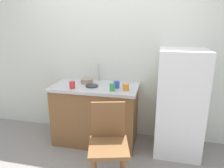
# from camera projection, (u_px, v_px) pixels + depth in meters

# --- Properties ---
(back_wall) EXTENTS (4.80, 0.10, 2.53)m
(back_wall) POSITION_uv_depth(u_px,v_px,m) (110.00, 53.00, 3.03)
(back_wall) COLOR silver
(back_wall) RESTS_ON ground_plane
(cabinet_base) EXTENTS (1.15, 0.60, 0.82)m
(cabinet_base) POSITION_uv_depth(u_px,v_px,m) (96.00, 115.00, 2.97)
(cabinet_base) COLOR brown
(cabinet_base) RESTS_ON ground_plane
(countertop) EXTENTS (1.19, 0.64, 0.04)m
(countertop) POSITION_uv_depth(u_px,v_px,m) (95.00, 87.00, 2.85)
(countertop) COLOR #B7B7BC
(countertop) RESTS_ON cabinet_base
(faucet) EXTENTS (0.02, 0.02, 0.25)m
(faucet) POSITION_uv_depth(u_px,v_px,m) (99.00, 72.00, 3.05)
(faucet) COLOR #B7B7BC
(faucet) RESTS_ON countertop
(refrigerator) EXTENTS (0.58, 0.58, 1.38)m
(refrigerator) POSITION_uv_depth(u_px,v_px,m) (179.00, 103.00, 2.66)
(refrigerator) COLOR white
(refrigerator) RESTS_ON ground_plane
(chair) EXTENTS (0.49, 0.49, 0.89)m
(chair) POSITION_uv_depth(u_px,v_px,m) (108.00, 141.00, 2.13)
(chair) COLOR brown
(chair) RESTS_ON ground_plane
(terracotta_bowl) EXTENTS (0.18, 0.18, 0.06)m
(terracotta_bowl) POSITION_uv_depth(u_px,v_px,m) (87.00, 81.00, 2.96)
(terracotta_bowl) COLOR gray
(terracotta_bowl) RESTS_ON countertop
(hotplate) EXTENTS (0.17, 0.17, 0.02)m
(hotplate) POSITION_uv_depth(u_px,v_px,m) (92.00, 86.00, 2.79)
(hotplate) COLOR #2D2D2D
(hotplate) RESTS_ON countertop
(cup_blue) EXTENTS (0.08, 0.08, 0.09)m
(cup_blue) POSITION_uv_depth(u_px,v_px,m) (117.00, 85.00, 2.72)
(cup_blue) COLOR blue
(cup_blue) RESTS_ON countertop
(cup_red) EXTENTS (0.07, 0.07, 0.10)m
(cup_red) POSITION_uv_depth(u_px,v_px,m) (72.00, 85.00, 2.70)
(cup_red) COLOR red
(cup_red) RESTS_ON countertop
(cup_orange) EXTENTS (0.08, 0.08, 0.09)m
(cup_orange) POSITION_uv_depth(u_px,v_px,m) (126.00, 87.00, 2.63)
(cup_orange) COLOR orange
(cup_orange) RESTS_ON countertop
(cup_green) EXTENTS (0.07, 0.07, 0.10)m
(cup_green) POSITION_uv_depth(u_px,v_px,m) (112.00, 87.00, 2.60)
(cup_green) COLOR green
(cup_green) RESTS_ON countertop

